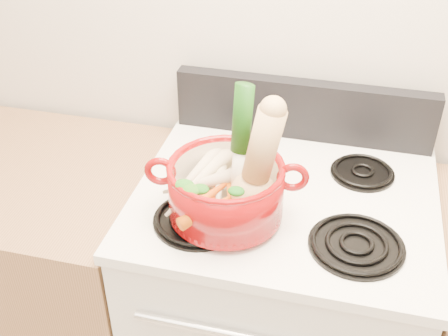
% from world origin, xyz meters
% --- Properties ---
extents(wall_back, '(3.50, 0.02, 2.60)m').
position_xyz_m(wall_back, '(0.00, 1.75, 1.30)').
color(wall_back, beige).
rests_on(wall_back, floor).
extents(stove_body, '(0.76, 0.65, 0.92)m').
position_xyz_m(stove_body, '(0.00, 1.40, 0.46)').
color(stove_body, silver).
rests_on(stove_body, floor).
extents(cooktop, '(0.78, 0.67, 0.03)m').
position_xyz_m(cooktop, '(0.00, 1.40, 0.93)').
color(cooktop, white).
rests_on(cooktop, stove_body).
extents(control_backsplash, '(0.76, 0.05, 0.18)m').
position_xyz_m(control_backsplash, '(0.00, 1.70, 1.04)').
color(control_backsplash, black).
rests_on(control_backsplash, cooktop).
extents(burner_front_left, '(0.22, 0.22, 0.02)m').
position_xyz_m(burner_front_left, '(-0.19, 1.24, 0.96)').
color(burner_front_left, black).
rests_on(burner_front_left, cooktop).
extents(burner_front_right, '(0.22, 0.22, 0.02)m').
position_xyz_m(burner_front_right, '(0.19, 1.24, 0.96)').
color(burner_front_right, black).
rests_on(burner_front_right, cooktop).
extents(burner_back_left, '(0.17, 0.17, 0.02)m').
position_xyz_m(burner_back_left, '(-0.19, 1.54, 0.96)').
color(burner_back_left, black).
rests_on(burner_back_left, cooktop).
extents(burner_back_right, '(0.17, 0.17, 0.02)m').
position_xyz_m(burner_back_right, '(0.19, 1.54, 0.96)').
color(burner_back_right, black).
rests_on(burner_back_right, cooktop).
extents(dutch_oven, '(0.32, 0.32, 0.14)m').
position_xyz_m(dutch_oven, '(-0.13, 1.27, 1.04)').
color(dutch_oven, maroon).
rests_on(dutch_oven, burner_front_left).
extents(pot_handle_left, '(0.08, 0.03, 0.08)m').
position_xyz_m(pot_handle_left, '(-0.28, 1.24, 1.08)').
color(pot_handle_left, maroon).
rests_on(pot_handle_left, dutch_oven).
extents(pot_handle_right, '(0.08, 0.03, 0.08)m').
position_xyz_m(pot_handle_right, '(0.03, 1.29, 1.08)').
color(pot_handle_right, maroon).
rests_on(pot_handle_right, dutch_oven).
extents(squash, '(0.17, 0.12, 0.29)m').
position_xyz_m(squash, '(-0.06, 1.26, 1.13)').
color(squash, tan).
rests_on(squash, dutch_oven).
extents(leek, '(0.07, 0.09, 0.31)m').
position_xyz_m(leek, '(-0.10, 1.31, 1.15)').
color(leek, white).
rests_on(leek, dutch_oven).
extents(ginger, '(0.09, 0.08, 0.05)m').
position_xyz_m(ginger, '(-0.09, 1.37, 1.02)').
color(ginger, tan).
rests_on(ginger, dutch_oven).
extents(parsnip_0, '(0.13, 0.24, 0.07)m').
position_xyz_m(parsnip_0, '(-0.21, 1.29, 1.02)').
color(parsnip_0, beige).
rests_on(parsnip_0, dutch_oven).
extents(parsnip_1, '(0.07, 0.19, 0.05)m').
position_xyz_m(parsnip_1, '(-0.21, 1.28, 1.02)').
color(parsnip_1, '#EEE5C2').
rests_on(parsnip_1, dutch_oven).
extents(parsnip_2, '(0.08, 0.19, 0.06)m').
position_xyz_m(parsnip_2, '(-0.15, 1.31, 1.03)').
color(parsnip_2, beige).
rests_on(parsnip_2, dutch_oven).
extents(parsnip_3, '(0.19, 0.12, 0.06)m').
position_xyz_m(parsnip_3, '(-0.20, 1.28, 1.04)').
color(parsnip_3, beige).
rests_on(parsnip_3, dutch_oven).
extents(parsnip_4, '(0.14, 0.23, 0.07)m').
position_xyz_m(parsnip_4, '(-0.20, 1.30, 1.04)').
color(parsnip_4, beige).
rests_on(parsnip_4, dutch_oven).
extents(parsnip_5, '(0.12, 0.25, 0.07)m').
position_xyz_m(parsnip_5, '(-0.21, 1.32, 1.05)').
color(parsnip_5, beige).
rests_on(parsnip_5, dutch_oven).
extents(carrot_0, '(0.03, 0.15, 0.04)m').
position_xyz_m(carrot_0, '(-0.16, 1.25, 1.01)').
color(carrot_0, '#CD480A').
rests_on(carrot_0, dutch_oven).
extents(carrot_1, '(0.11, 0.16, 0.05)m').
position_xyz_m(carrot_1, '(-0.17, 1.24, 1.02)').
color(carrot_1, '#C9440A').
rests_on(carrot_1, dutch_oven).
extents(carrot_2, '(0.08, 0.16, 0.04)m').
position_xyz_m(carrot_2, '(-0.11, 1.26, 1.02)').
color(carrot_2, '#D3570A').
rests_on(carrot_2, dutch_oven).
extents(carrot_3, '(0.12, 0.14, 0.05)m').
position_xyz_m(carrot_3, '(-0.15, 1.19, 1.03)').
color(carrot_3, '#C9530A').
rests_on(carrot_3, dutch_oven).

